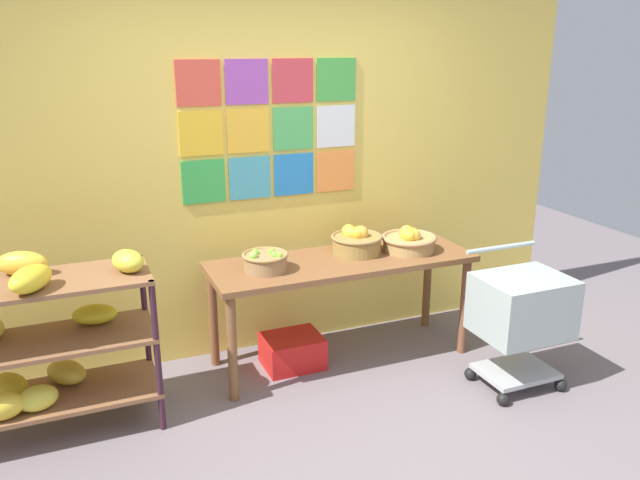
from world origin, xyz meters
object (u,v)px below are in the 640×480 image
(display_table, at_px, (342,271))
(fruit_basket_back_right, at_px, (356,241))
(fruit_basket_left, at_px, (409,241))
(shopping_cart, at_px, (522,310))
(produce_crate_under_table, at_px, (292,351))
(fruit_basket_back_left, at_px, (265,261))
(banana_shelf_unit, at_px, (47,340))

(display_table, distance_m, fruit_basket_back_right, 0.24)
(display_table, xyz_separation_m, fruit_basket_back_right, (0.14, 0.08, 0.18))
(fruit_basket_left, relative_size, shopping_cart, 0.44)
(produce_crate_under_table, xyz_separation_m, shopping_cart, (1.24, -0.80, 0.42))
(fruit_basket_left, distance_m, fruit_basket_back_left, 1.05)
(fruit_basket_left, bearing_deg, fruit_basket_back_right, 165.55)
(shopping_cart, bearing_deg, fruit_basket_left, 129.39)
(fruit_basket_back_right, relative_size, produce_crate_under_table, 0.90)
(fruit_basket_back_left, height_order, produce_crate_under_table, fruit_basket_back_left)
(fruit_basket_left, bearing_deg, fruit_basket_back_left, -179.51)
(banana_shelf_unit, bearing_deg, fruit_basket_back_right, 7.00)
(fruit_basket_back_left, bearing_deg, banana_shelf_unit, -173.78)
(fruit_basket_back_right, xyz_separation_m, produce_crate_under_table, (-0.49, -0.05, -0.72))
(banana_shelf_unit, bearing_deg, produce_crate_under_table, 7.43)
(banana_shelf_unit, xyz_separation_m, fruit_basket_left, (2.36, 0.15, 0.25))
(fruit_basket_left, bearing_deg, shopping_cart, -62.89)
(fruit_basket_back_right, xyz_separation_m, shopping_cart, (0.75, -0.85, -0.30))
(fruit_basket_left, bearing_deg, produce_crate_under_table, 177.05)
(fruit_basket_left, distance_m, shopping_cart, 0.89)
(banana_shelf_unit, distance_m, produce_crate_under_table, 1.59)
(fruit_basket_left, distance_m, fruit_basket_back_right, 0.37)
(display_table, xyz_separation_m, fruit_basket_back_left, (-0.54, -0.02, 0.16))
(fruit_basket_back_right, bearing_deg, display_table, -151.32)
(fruit_basket_back_left, relative_size, shopping_cart, 0.34)
(shopping_cart, bearing_deg, banana_shelf_unit, 179.93)
(fruit_basket_back_left, xyz_separation_m, produce_crate_under_table, (0.19, 0.05, -0.70))
(fruit_basket_back_right, height_order, shopping_cart, fruit_basket_back_right)
(fruit_basket_back_left, height_order, fruit_basket_back_right, fruit_basket_back_right)
(produce_crate_under_table, height_order, shopping_cart, shopping_cart)
(display_table, height_order, shopping_cart, shopping_cart)
(fruit_basket_back_left, relative_size, produce_crate_under_table, 0.75)
(display_table, relative_size, produce_crate_under_table, 4.57)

